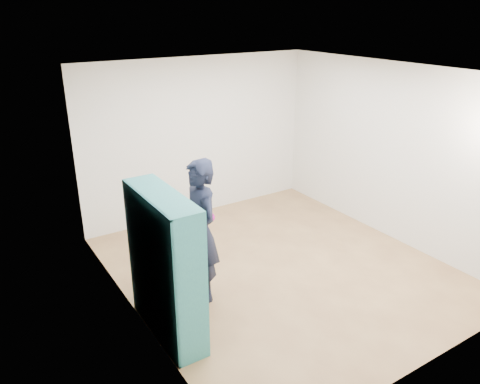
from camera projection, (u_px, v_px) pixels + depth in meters
floor at (280, 268)px, 6.35m from camera, size 4.50×4.50×0.00m
ceiling at (287, 72)px, 5.39m from camera, size 4.50×4.50×0.00m
wall_left at (130, 213)px, 4.87m from camera, size 0.02×4.50×2.60m
wall_right at (391, 153)px, 6.87m from camera, size 0.02×4.50×2.60m
wall_back at (199, 138)px, 7.63m from camera, size 4.00×0.02×2.60m
wall_front at (439, 251)px, 4.11m from camera, size 4.00×0.02×2.60m
bookshelf at (163, 269)px, 4.83m from camera, size 0.35×1.21×1.61m
person at (200, 231)px, 5.42m from camera, size 0.46×0.67×1.75m
smartphone at (186, 222)px, 5.39m from camera, size 0.03×0.10×0.12m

